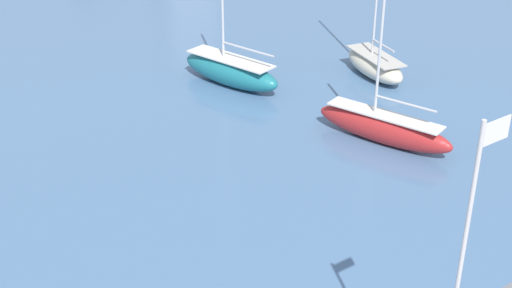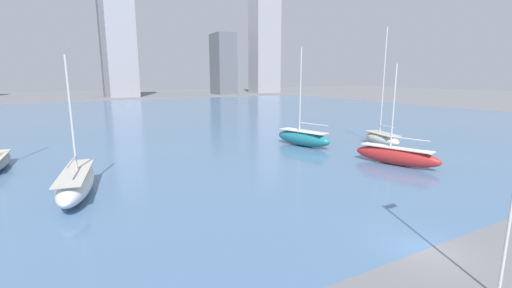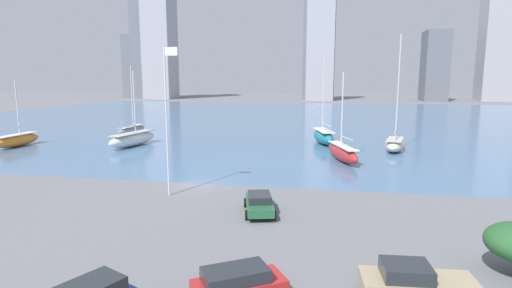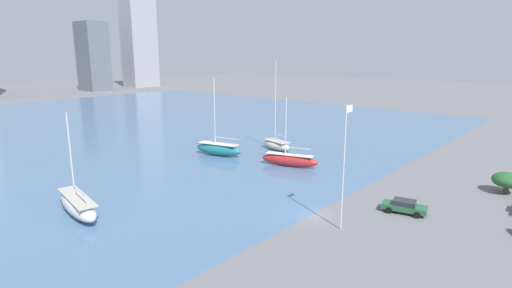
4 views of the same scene
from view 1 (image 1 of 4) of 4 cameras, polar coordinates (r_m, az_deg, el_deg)
The scene contains 3 objects.
sailboat_red at distance 46.13m, azimuth 10.16°, elevation 1.33°, with size 4.50×9.48×11.03m.
sailboat_cream at distance 56.61m, azimuth 9.49°, elevation 6.34°, with size 4.02×7.36×16.30m.
sailboat_teal at distance 54.20m, azimuth -2.06°, elevation 5.90°, with size 4.59×9.30×13.58m.
Camera 1 is at (-15.88, -14.69, 21.02)m, focal length 50.00 mm.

